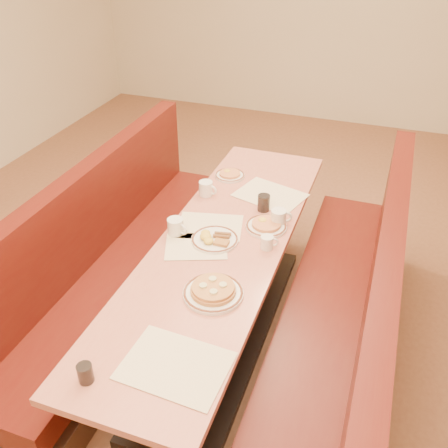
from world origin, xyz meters
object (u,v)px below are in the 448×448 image
(pancake_plate, at_px, (213,291))
(coffee_mug_c, at_px, (279,217))
(diner_table, at_px, (222,292))
(coffee_mug_d, at_px, (206,188))
(coffee_mug_a, at_px, (267,242))
(booth_left, at_px, (116,269))
(booth_right, at_px, (343,323))
(eggs_plate, at_px, (214,239))
(soda_tumbler_near, at_px, (85,373))
(soda_tumbler_mid, at_px, (264,203))
(coffee_mug_b, at_px, (176,227))

(pancake_plate, relative_size, coffee_mug_c, 2.38)
(diner_table, xyz_separation_m, coffee_mug_d, (-0.28, 0.47, 0.43))
(coffee_mug_a, bearing_deg, booth_left, 160.52)
(diner_table, height_order, coffee_mug_a, coffee_mug_a)
(booth_right, relative_size, eggs_plate, 9.36)
(coffee_mug_c, xyz_separation_m, soda_tumbler_near, (-0.45, -1.38, -0.01))
(pancake_plate, distance_m, soda_tumbler_mid, 0.85)
(pancake_plate, distance_m, soda_tumbler_near, 0.72)
(coffee_mug_c, relative_size, soda_tumbler_near, 1.44)
(coffee_mug_b, bearing_deg, eggs_plate, 17.54)
(eggs_plate, height_order, soda_tumbler_near, soda_tumbler_near)
(soda_tumbler_near, height_order, soda_tumbler_mid, soda_tumbler_mid)
(soda_tumbler_near, xyz_separation_m, soda_tumbler_mid, (0.32, 1.51, 0.01))
(diner_table, height_order, soda_tumbler_near, soda_tumbler_near)
(soda_tumbler_mid, bearing_deg, diner_table, -107.21)
(booth_left, height_order, coffee_mug_b, booth_left)
(booth_right, distance_m, coffee_mug_a, 0.64)
(coffee_mug_d, height_order, soda_tumbler_near, coffee_mug_d)
(coffee_mug_b, distance_m, soda_tumbler_near, 1.09)
(diner_table, bearing_deg, coffee_mug_b, -177.39)
(coffee_mug_c, bearing_deg, diner_table, -156.87)
(coffee_mug_d, relative_size, soda_tumbler_near, 1.46)
(booth_left, distance_m, eggs_plate, 0.80)
(booth_left, xyz_separation_m, soda_tumbler_near, (0.54, -1.09, 0.43))
(pancake_plate, relative_size, coffee_mug_a, 3.02)
(eggs_plate, relative_size, coffee_mug_b, 2.05)
(diner_table, xyz_separation_m, pancake_plate, (0.11, -0.44, 0.40))
(booth_left, height_order, coffee_mug_c, booth_left)
(coffee_mug_a, xyz_separation_m, coffee_mug_c, (0.00, 0.25, 0.01))
(coffee_mug_b, bearing_deg, coffee_mug_a, 21.14)
(eggs_plate, height_order, coffee_mug_b, coffee_mug_b)
(soda_tumbler_mid, bearing_deg, pancake_plate, -91.05)
(eggs_plate, bearing_deg, coffee_mug_b, -178.94)
(pancake_plate, relative_size, eggs_plate, 1.12)
(booth_left, height_order, soda_tumbler_mid, booth_left)
(booth_right, xyz_separation_m, pancake_plate, (-0.62, -0.44, 0.41))
(booth_left, bearing_deg, diner_table, 0.00)
(soda_tumbler_mid, bearing_deg, booth_right, -34.27)
(pancake_plate, bearing_deg, soda_tumbler_near, -114.50)
(booth_left, relative_size, eggs_plate, 9.36)
(soda_tumbler_mid, bearing_deg, coffee_mug_b, -133.56)
(booth_left, distance_m, soda_tumbler_mid, 1.05)
(booth_right, relative_size, soda_tumbler_near, 28.71)
(booth_right, distance_m, eggs_plate, 0.88)
(coffee_mug_c, distance_m, soda_tumbler_near, 1.45)
(pancake_plate, height_order, soda_tumbler_mid, soda_tumbler_mid)
(coffee_mug_a, bearing_deg, diner_table, 165.58)
(pancake_plate, height_order, soda_tumbler_near, soda_tumbler_near)
(eggs_plate, distance_m, coffee_mug_d, 0.53)
(diner_table, distance_m, coffee_mug_d, 0.69)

